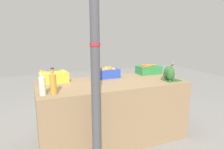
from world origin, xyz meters
TOP-DOWN VIEW (x-y plane):
  - ground_plane at (0.00, 0.00)m, footprint 10.00×10.00m
  - market_table at (0.00, 0.00)m, footprint 1.94×0.85m
  - support_pole at (-0.42, -0.59)m, footprint 0.10×0.10m
  - apple_crate at (-0.71, 0.27)m, footprint 0.37×0.22m
  - orange_crate at (0.01, 0.28)m, footprint 0.37×0.22m
  - carrot_crate at (0.75, 0.27)m, footprint 0.37×0.23m
  - broccoli_pile at (0.75, -0.23)m, footprint 0.22×0.19m
  - juice_bottle_cloudy at (-0.89, -0.26)m, footprint 0.07×0.07m
  - juice_bottle_amber at (-0.78, -0.26)m, footprint 0.07×0.07m
  - sparrow_bird at (0.81, -0.22)m, footprint 0.11×0.10m

SIDE VIEW (x-z plane):
  - ground_plane at x=0.00m, z-range 0.00..0.00m
  - market_table at x=0.00m, z-range 0.00..0.81m
  - carrot_crate at x=0.75m, z-range 0.80..0.96m
  - orange_crate at x=0.01m, z-range 0.81..0.97m
  - apple_crate at x=-0.71m, z-range 0.81..0.97m
  - broccoli_pile at x=0.75m, z-range 0.81..1.01m
  - juice_bottle_cloudy at x=-0.89m, z-range 0.79..1.06m
  - juice_bottle_amber at x=-0.78m, z-range 0.80..1.08m
  - sparrow_bird at x=0.81m, z-range 1.01..1.06m
  - support_pole at x=-0.42m, z-range 0.00..2.69m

